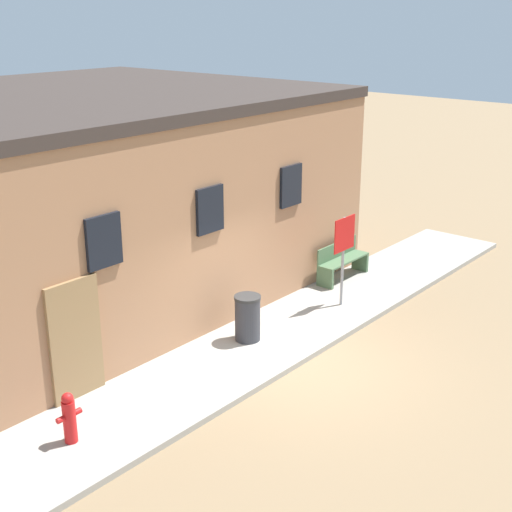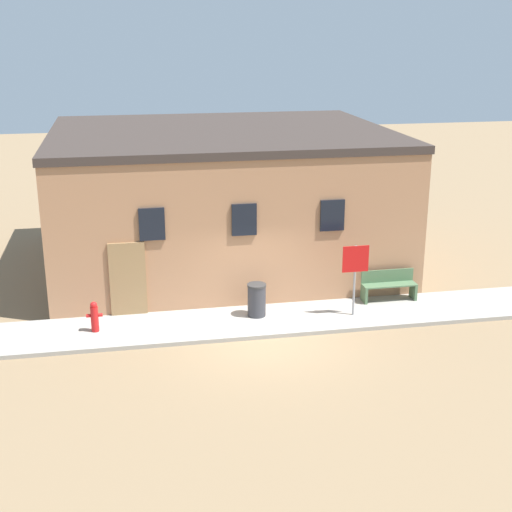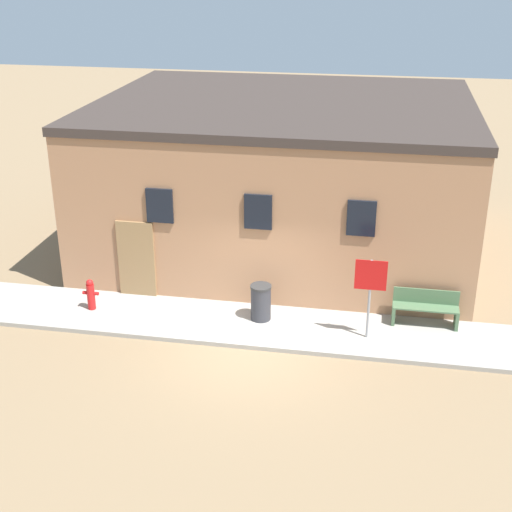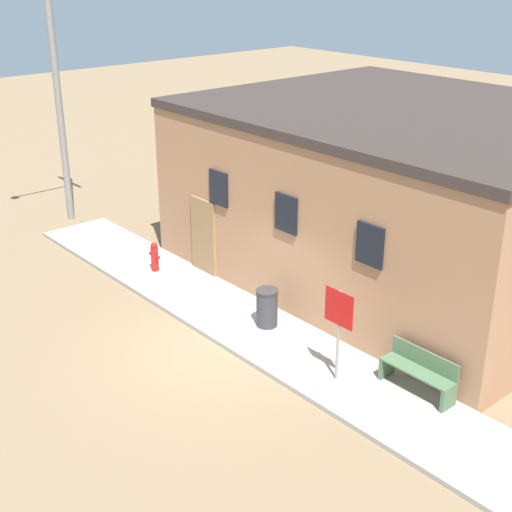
% 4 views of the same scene
% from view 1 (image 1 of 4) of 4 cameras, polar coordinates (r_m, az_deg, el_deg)
% --- Properties ---
extents(ground_plane, '(80.00, 80.00, 0.00)m').
position_cam_1_polar(ground_plane, '(13.52, 3.67, -8.73)').
color(ground_plane, '#846B4C').
extents(sidewalk, '(18.17, 2.14, 0.11)m').
position_cam_1_polar(sidewalk, '(14.09, 0.16, -7.22)').
color(sidewalk, '#9E998E').
rests_on(sidewalk, ground).
extents(brick_building, '(10.97, 9.12, 4.57)m').
position_cam_1_polar(brick_building, '(17.11, -14.77, 4.94)').
color(brick_building, '#A87551').
rests_on(brick_building, ground).
extents(fire_hydrant, '(0.42, 0.20, 0.83)m').
position_cam_1_polar(fire_hydrant, '(11.30, -14.71, -12.39)').
color(fire_hydrant, red).
rests_on(fire_hydrant, sidewalk).
extents(stop_sign, '(0.74, 0.06, 2.01)m').
position_cam_1_polar(stop_sign, '(15.43, 7.05, 0.96)').
color(stop_sign, gray).
rests_on(stop_sign, sidewalk).
extents(bench, '(1.60, 0.44, 0.88)m').
position_cam_1_polar(bench, '(17.31, 6.86, -0.37)').
color(bench, '#4C6B47').
rests_on(bench, sidewalk).
extents(trash_bin, '(0.53, 0.53, 0.93)m').
position_cam_1_polar(trash_bin, '(14.03, -0.68, -4.96)').
color(trash_bin, '#333338').
rests_on(trash_bin, sidewalk).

